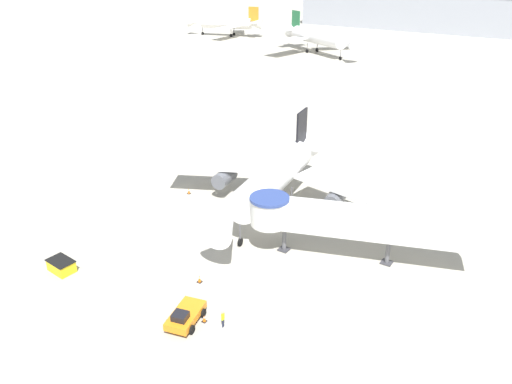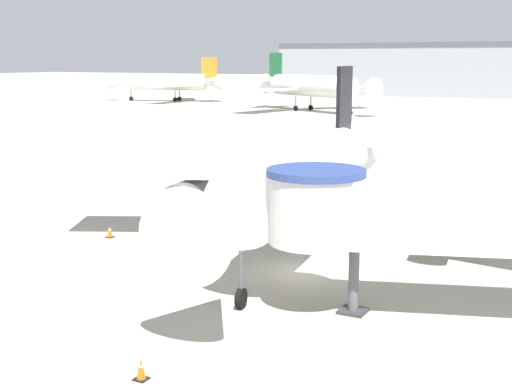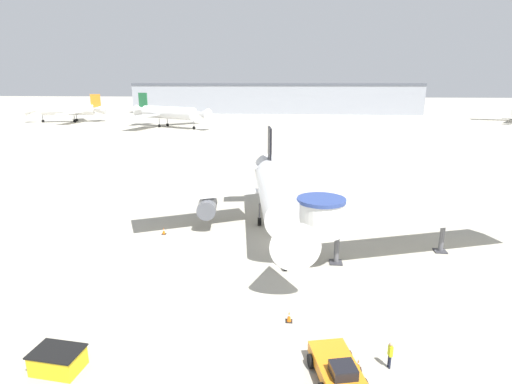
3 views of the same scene
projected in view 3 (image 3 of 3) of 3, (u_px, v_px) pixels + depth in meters
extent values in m
plane|color=#A8A393|center=(289.00, 243.00, 39.55)|extent=(800.00, 800.00, 0.00)
cylinder|color=white|center=(277.00, 193.00, 41.28)|extent=(6.06, 17.76, 3.65)
cone|color=white|center=(292.00, 237.00, 29.55)|extent=(4.18, 4.49, 3.65)
cone|color=white|center=(269.00, 172.00, 50.90)|extent=(4.38, 5.93, 3.65)
cube|color=white|center=(198.00, 193.00, 43.57)|extent=(13.67, 9.63, 0.22)
cube|color=white|center=(349.00, 191.00, 44.27)|extent=(13.66, 6.50, 0.22)
cube|color=black|center=(270.00, 147.00, 49.76)|extent=(0.73, 3.50, 4.75)
cube|color=white|center=(269.00, 166.00, 50.99)|extent=(9.17, 3.68, 0.18)
cylinder|color=#565960|center=(207.00, 207.00, 42.95)|extent=(2.48, 3.75, 2.01)
cylinder|color=#565960|center=(342.00, 205.00, 43.56)|extent=(2.48, 3.75, 2.01)
cylinder|color=#4C4C51|center=(286.00, 254.00, 33.51)|extent=(0.18, 0.18, 2.10)
cylinder|color=black|center=(286.00, 265.00, 33.79)|extent=(0.38, 0.93, 0.90)
cylinder|color=#4C4C51|center=(260.00, 213.00, 44.07)|extent=(0.22, 0.22, 2.10)
cylinder|color=black|center=(260.00, 222.00, 44.35)|extent=(0.52, 0.95, 0.90)
cylinder|color=#4C4C51|center=(289.00, 212.00, 44.21)|extent=(0.22, 0.22, 2.10)
cylinder|color=black|center=(289.00, 221.00, 44.49)|extent=(0.52, 0.95, 0.90)
cube|color=silver|center=(426.00, 209.00, 35.97)|extent=(20.12, 9.11, 2.80)
cylinder|color=silver|center=(321.00, 218.00, 33.68)|extent=(3.90, 3.90, 2.80)
cylinder|color=navy|center=(321.00, 200.00, 33.27)|extent=(4.10, 4.10, 0.30)
cylinder|color=#56565B|center=(337.00, 247.00, 34.82)|extent=(0.44, 0.44, 2.97)
cube|color=#333338|center=(336.00, 262.00, 35.20)|extent=(1.10, 1.10, 0.12)
cylinder|color=#56565B|center=(442.00, 237.00, 37.19)|extent=(0.44, 0.44, 2.97)
cube|color=#333338|center=(440.00, 251.00, 37.57)|extent=(1.10, 1.10, 0.12)
cube|color=orange|center=(337.00, 368.00, 21.26)|extent=(2.96, 4.44, 0.64)
cube|color=black|center=(343.00, 370.00, 20.22)|extent=(1.48, 1.40, 0.58)
cylinder|color=black|center=(311.00, 361.00, 22.28)|extent=(0.50, 0.83, 0.77)
cylinder|color=black|center=(348.00, 358.00, 22.55)|extent=(0.50, 0.83, 0.77)
cube|color=yellow|center=(58.00, 361.00, 22.00)|extent=(2.70, 1.94, 1.15)
cube|color=black|center=(57.00, 351.00, 21.83)|extent=(2.86, 2.05, 0.08)
cube|color=black|center=(164.00, 234.00, 41.87)|extent=(0.44, 0.44, 0.04)
cone|color=orange|center=(164.00, 231.00, 41.77)|extent=(0.30, 0.30, 0.69)
cylinder|color=white|center=(164.00, 230.00, 41.75)|extent=(0.17, 0.17, 0.08)
cube|color=black|center=(358.00, 369.00, 22.16)|extent=(0.40, 0.40, 0.04)
cone|color=orange|center=(358.00, 364.00, 22.07)|extent=(0.27, 0.27, 0.62)
cylinder|color=white|center=(358.00, 363.00, 22.05)|extent=(0.15, 0.15, 0.07)
cube|color=black|center=(289.00, 321.00, 26.62)|extent=(0.46, 0.46, 0.04)
cone|color=orange|center=(289.00, 316.00, 26.52)|extent=(0.31, 0.31, 0.71)
cylinder|color=white|center=(289.00, 315.00, 26.49)|extent=(0.17, 0.17, 0.09)
cylinder|color=#1E2338|center=(390.00, 363.00, 22.14)|extent=(0.11, 0.11, 0.78)
cylinder|color=#1E2338|center=(389.00, 361.00, 22.30)|extent=(0.11, 0.11, 0.78)
cube|color=#D1E019|center=(390.00, 351.00, 22.03)|extent=(0.24, 0.34, 0.62)
sphere|color=tan|center=(391.00, 344.00, 21.92)|extent=(0.21, 0.21, 0.21)
cylinder|color=white|center=(68.00, 110.00, 158.42)|extent=(19.58, 9.29, 3.90)
cone|color=white|center=(32.00, 110.00, 155.94)|extent=(5.23, 4.97, 3.90)
cone|color=white|center=(97.00, 110.00, 160.47)|extent=(6.72, 5.42, 3.90)
cube|color=white|center=(79.00, 110.00, 166.55)|extent=(10.68, 12.50, 0.22)
cube|color=white|center=(70.00, 113.00, 151.56)|extent=(4.97, 12.05, 0.22)
cube|color=orange|center=(96.00, 101.00, 159.48)|extent=(3.73, 1.33, 5.07)
cube|color=white|center=(98.00, 108.00, 160.34)|extent=(4.90, 8.55, 0.18)
cylinder|color=#4C4C51|center=(43.00, 118.00, 157.42)|extent=(0.18, 0.18, 2.24)
cylinder|color=black|center=(43.00, 121.00, 157.72)|extent=(1.13, 0.57, 1.10)
cylinder|color=#4C4C51|center=(76.00, 117.00, 161.34)|extent=(0.22, 0.22, 2.24)
cylinder|color=black|center=(77.00, 120.00, 161.64)|extent=(1.17, 0.70, 1.10)
cylinder|color=#4C4C51|center=(74.00, 118.00, 158.03)|extent=(0.22, 0.22, 2.24)
cylinder|color=black|center=(75.00, 121.00, 158.32)|extent=(1.17, 0.70, 1.10)
cylinder|color=white|center=(169.00, 113.00, 139.39)|extent=(22.68, 14.99, 4.26)
cone|color=white|center=(203.00, 115.00, 130.83)|extent=(6.15, 5.98, 4.26)
cone|color=white|center=(143.00, 111.00, 146.56)|extent=(7.64, 6.79, 4.26)
cube|color=white|center=(142.00, 116.00, 133.69)|extent=(8.11, 15.30, 0.22)
cube|color=white|center=(182.00, 113.00, 148.68)|extent=(14.36, 14.01, 0.22)
cube|color=#1E6638|center=(143.00, 100.00, 145.37)|extent=(4.06, 2.36, 5.53)
cube|color=white|center=(142.00, 109.00, 146.54)|extent=(7.49, 10.19, 0.18)
cylinder|color=#4C4C51|center=(194.00, 124.00, 133.95)|extent=(0.18, 0.18, 2.45)
cylinder|color=black|center=(194.00, 128.00, 134.27)|extent=(1.09, 0.75, 1.10)
cylinder|color=#4C4C51|center=(159.00, 122.00, 140.35)|extent=(0.22, 0.22, 2.45)
cylinder|color=black|center=(160.00, 126.00, 140.67)|extent=(1.16, 0.88, 1.10)
cylinder|color=#4C4C51|center=(167.00, 121.00, 143.40)|extent=(0.22, 0.22, 2.45)
cylinder|color=black|center=(168.00, 125.00, 143.73)|extent=(1.16, 0.88, 1.10)
cube|color=white|center=(496.00, 111.00, 166.60)|extent=(15.16, 8.40, 0.22)
cube|color=#999EA8|center=(275.00, 99.00, 206.61)|extent=(144.18, 21.26, 13.72)
cube|color=#4C515B|center=(275.00, 84.00, 204.63)|extent=(144.18, 21.69, 1.20)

